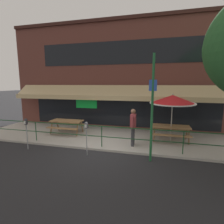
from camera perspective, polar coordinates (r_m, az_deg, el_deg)
ground_plane at (r=7.89m, az=-4.03°, el=-12.60°), size 120.00×120.00×0.00m
patio_deck at (r=9.69m, az=-0.26°, el=-8.09°), size 15.00×4.00×0.10m
restaurant_building at (r=11.42m, az=2.62°, el=11.70°), size 15.00×1.60×6.90m
patio_railing at (r=7.91m, az=-3.40°, el=-6.44°), size 13.84×0.04×0.97m
picnic_table_left at (r=10.34m, az=-14.55°, el=-3.52°), size 1.80×1.42×0.76m
picnic_table_centre at (r=9.20m, az=18.66°, el=-5.27°), size 1.80×1.42×0.76m
patio_umbrella_centre at (r=8.89m, az=19.18°, el=3.86°), size 2.14×2.14×2.38m
pedestrian_walking at (r=8.03m, az=6.89°, el=-4.34°), size 0.25×0.62×1.71m
parking_meter_near at (r=8.62m, az=-26.25°, el=-3.68°), size 0.15×0.16×1.42m
parking_meter_far at (r=7.15m, az=-8.37°, el=-5.32°), size 0.15×0.16×1.42m
street_sign_pole at (r=6.55m, az=12.97°, el=1.29°), size 0.28×0.09×3.99m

